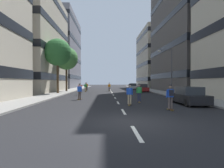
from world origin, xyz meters
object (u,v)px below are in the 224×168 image
skater_7 (85,87)px  skater_8 (80,91)px  skater_5 (170,95)px  parked_car_near (189,96)px  street_tree_mid (66,59)px  skater_0 (87,86)px  parked_car_mid (133,86)px  skater_2 (80,88)px  skater_3 (130,93)px  streetlamp_right (169,67)px  skater_4 (87,86)px  parked_car_far (142,88)px  street_tree_near (58,53)px  skater_1 (109,86)px  skater_6 (139,92)px

skater_7 → skater_8: same height
skater_5 → parked_car_near: bearing=48.6°
street_tree_mid → skater_0: bearing=64.5°
parked_car_mid → skater_2: size_ratio=2.47×
skater_8 → skater_3: bearing=-45.3°
parked_car_mid → skater_8: size_ratio=2.47×
streetlamp_right → skater_4: (-13.26, 13.46, -3.15)m
parked_car_far → skater_8: (-9.91, -15.28, 0.29)m
skater_7 → skater_5: bearing=-70.3°
parked_car_far → street_tree_near: 16.83m
skater_1 → streetlamp_right: bearing=-53.7°
parked_car_far → skater_5: size_ratio=2.47×
skater_8 → parked_car_far: bearing=57.0°
streetlamp_right → skater_6: bearing=-123.6°
streetlamp_right → skater_6: (-6.06, -9.10, -3.15)m
skater_5 → street_tree_near: bearing=125.0°
parked_car_mid → street_tree_near: bearing=-129.5°
skater_1 → street_tree_near: bearing=-135.5°
parked_car_far → street_tree_mid: size_ratio=0.51×
skater_2 → skater_4: (-0.31, 12.74, -0.03)m
parked_car_near → street_tree_near: (-14.70, 14.13, 5.90)m
parked_car_mid → skater_0: bearing=-158.8°
street_tree_mid → skater_8: (4.79, -16.17, -5.48)m
skater_0 → skater_6: size_ratio=1.00×
skater_0 → skater_7: same height
skater_5 → skater_8: same height
skater_5 → skater_7: 24.42m
street_tree_near → skater_2: size_ratio=4.85×
skater_1 → parked_car_mid: bearing=56.6°
skater_3 → streetlamp_right: bearing=57.1°
skater_6 → skater_7: size_ratio=1.00×
parked_car_near → skater_8: size_ratio=2.47×
street_tree_near → streetlamp_right: (16.83, -3.23, -2.46)m
parked_car_mid → street_tree_mid: size_ratio=0.51×
parked_car_far → skater_1: 6.81m
skater_2 → skater_8: bearing=-82.7°
skater_3 → skater_8: (-4.79, 4.84, 0.00)m
parked_car_near → streetlamp_right: (2.13, 10.90, 3.44)m
parked_car_near → skater_2: 15.88m
skater_2 → skater_4: size_ratio=1.00×
skater_2 → skater_7: bearing=90.8°
parked_car_near → skater_4: (-11.13, 24.36, 0.29)m
skater_5 → skater_3: bearing=131.7°
parked_car_far → skater_4: bearing=157.8°
skater_8 → skater_0: bearing=93.9°
street_tree_mid → skater_0: 9.29m
street_tree_near → street_tree_mid: size_ratio=1.01×
skater_3 → skater_6: bearing=60.4°
parked_car_far → skater_5: bearing=-96.7°
skater_0 → skater_5: (8.79, -30.53, 0.00)m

